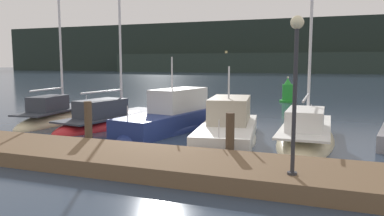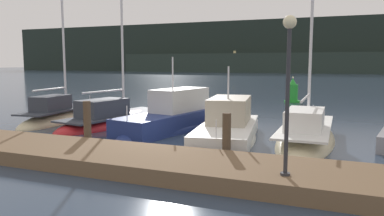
% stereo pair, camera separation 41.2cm
% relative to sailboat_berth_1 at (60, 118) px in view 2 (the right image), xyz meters
% --- Properties ---
extents(ground_plane, '(400.00, 400.00, 0.00)m').
position_rel_sailboat_berth_1_xyz_m(ground_plane, '(8.13, -3.98, -0.18)').
color(ground_plane, '#2D3D51').
extents(dock, '(23.60, 2.80, 0.45)m').
position_rel_sailboat_berth_1_xyz_m(dock, '(8.13, -6.34, 0.05)').
color(dock, brown).
rests_on(dock, ground).
extents(mooring_pile_1, '(0.28, 0.28, 1.76)m').
position_rel_sailboat_berth_1_xyz_m(mooring_pile_1, '(5.43, -4.69, 0.70)').
color(mooring_pile_1, '#4C3D2D').
rests_on(mooring_pile_1, ground).
extents(mooring_pile_2, '(0.28, 0.28, 1.58)m').
position_rel_sailboat_berth_1_xyz_m(mooring_pile_2, '(10.83, -4.69, 0.62)').
color(mooring_pile_2, '#4C3D2D').
rests_on(mooring_pile_2, ground).
extents(sailboat_berth_1, '(2.67, 6.81, 10.30)m').
position_rel_sailboat_berth_1_xyz_m(sailboat_berth_1, '(0.00, 0.00, 0.00)').
color(sailboat_berth_1, beige).
rests_on(sailboat_berth_1, ground).
extents(sailboat_berth_2, '(3.57, 8.08, 11.82)m').
position_rel_sailboat_berth_1_xyz_m(sailboat_berth_2, '(3.29, 0.30, -0.01)').
color(sailboat_berth_2, red).
rests_on(sailboat_berth_2, ground).
extents(motorboat_berth_3, '(3.41, 7.46, 4.09)m').
position_rel_sailboat_berth_1_xyz_m(motorboat_berth_3, '(6.78, -0.08, 0.14)').
color(motorboat_berth_3, navy).
rests_on(motorboat_berth_3, ground).
extents(motorboat_berth_4, '(3.28, 6.93, 3.53)m').
position_rel_sailboat_berth_1_xyz_m(motorboat_berth_4, '(9.87, -1.30, 0.12)').
color(motorboat_berth_4, white).
rests_on(motorboat_berth_4, ground).
extents(sailboat_berth_5, '(2.22, 7.61, 9.99)m').
position_rel_sailboat_berth_1_xyz_m(sailboat_berth_5, '(12.93, -0.56, -0.00)').
color(sailboat_berth_5, beige).
rests_on(sailboat_berth_5, ground).
extents(channel_buoy, '(1.27, 1.27, 2.07)m').
position_rel_sailboat_berth_1_xyz_m(channel_buoy, '(10.51, 14.76, 0.61)').
color(channel_buoy, green).
rests_on(channel_buoy, ground).
extents(dock_lamppost, '(0.32, 0.32, 3.82)m').
position_rel_sailboat_berth_1_xyz_m(dock_lamppost, '(12.99, -6.95, 2.84)').
color(dock_lamppost, '#2D2D33').
rests_on(dock_lamppost, dock).
extents(hillside_backdrop, '(240.00, 23.00, 16.97)m').
position_rel_sailboat_berth_1_xyz_m(hillside_backdrop, '(8.93, 112.38, 7.66)').
color(hillside_backdrop, '#1E2823').
rests_on(hillside_backdrop, ground).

